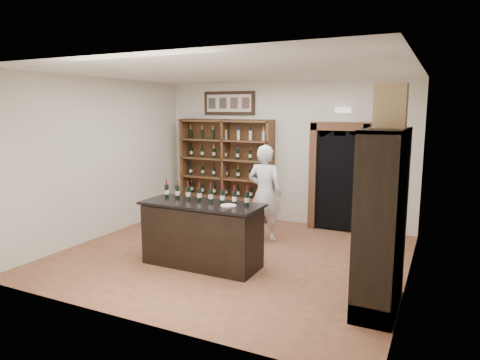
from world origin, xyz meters
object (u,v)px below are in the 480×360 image
Objects in this scene: counter_bottle_0 at (167,191)px; shopkeeper at (265,193)px; wine_shelf at (227,168)px; side_cabinet at (383,249)px; tasting_counter at (202,235)px; wine_crate at (390,106)px.

shopkeeper reaches higher than counter_bottle_0.
side_cabinet is at bearing -40.21° from wine_shelf.
tasting_counter is (1.10, -2.93, -0.61)m from wine_shelf.
tasting_counter is at bearing 179.41° from wine_crate.
counter_bottle_0 is at bearing 171.60° from tasting_counter.
shopkeeper is (1.10, 1.52, -0.21)m from counter_bottle_0.
tasting_counter is 1.72m from shopkeeper.
wine_shelf and side_cabinet have the same top height.
wine_crate reaches higher than counter_bottle_0.
tasting_counter is 0.85× the size of side_cabinet.
wine_crate reaches higher than wine_shelf.
counter_bottle_0 is (-0.72, 0.11, 0.61)m from tasting_counter.
side_cabinet is at bearing -6.73° from counter_bottle_0.
wine_shelf is 5.02m from side_cabinet.
shopkeeper is at bearing 77.03° from tasting_counter.
counter_bottle_0 is at bearing 178.62° from wine_crate.
wine_crate is (2.71, -0.22, 1.96)m from tasting_counter.
side_cabinet is (2.72, -0.30, 0.26)m from tasting_counter.
tasting_counter is at bearing -69.44° from wine_shelf.
wine_shelf is at bearing 97.66° from counter_bottle_0.
wine_shelf is at bearing 139.79° from side_cabinet.
counter_bottle_0 is 0.14× the size of side_cabinet.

